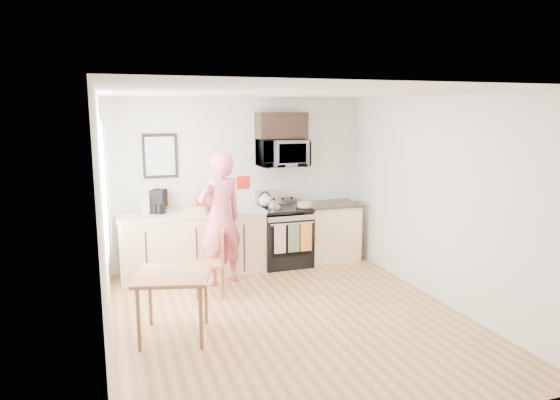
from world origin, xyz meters
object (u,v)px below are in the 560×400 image
object	(u,v)px
range	(284,238)
person	(220,219)
microwave	(282,153)
cake	(304,205)
dining_table	(173,281)
chair	(219,253)

from	to	relation	value
range	person	xyz separation A→B (m)	(-1.13, -0.53, 0.50)
microwave	person	world-z (taller)	microwave
range	cake	xyz separation A→B (m)	(0.28, -0.14, 0.53)
dining_table	chair	bearing A→B (deg)	55.20
person	cake	size ratio (longest dim) A/B	6.88
microwave	cake	xyz separation A→B (m)	(0.28, -0.24, -0.79)
dining_table	cake	bearing A→B (deg)	40.03
chair	cake	distance (m)	1.79
dining_table	cake	distance (m)	2.96
person	chair	xyz separation A→B (m)	(-0.12, -0.46, -0.36)
range	chair	bearing A→B (deg)	-141.69
dining_table	range	bearing A→B (deg)	45.79
range	microwave	distance (m)	1.33
range	dining_table	size ratio (longest dim) A/B	1.44
dining_table	cake	xyz separation A→B (m)	(2.25, 1.89, 0.34)
range	chair	world-z (taller)	range
chair	cake	bearing A→B (deg)	44.61
range	person	world-z (taller)	person
microwave	person	distance (m)	1.54
microwave	dining_table	distance (m)	3.12
dining_table	person	bearing A→B (deg)	60.69
range	dining_table	bearing A→B (deg)	-134.21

